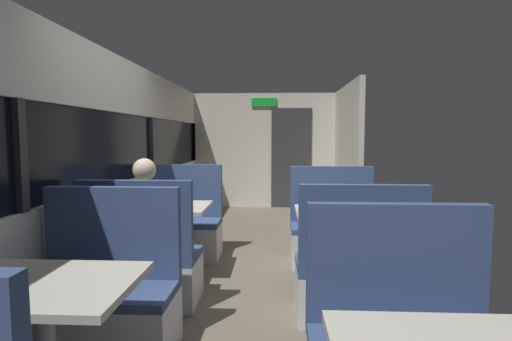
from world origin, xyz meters
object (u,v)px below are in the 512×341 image
(bench_rear_aisle_facing_end, at_px, (357,279))
(coffee_cup_primary, at_px, (2,286))
(dining_table_near_window, at_px, (43,302))
(bench_mid_window_facing_end, at_px, (143,267))
(dining_table_rear_aisle, at_px, (343,221))
(bench_mid_window_facing_entry, at_px, (181,229))
(bench_near_window_facing_entry, at_px, (105,304))
(seated_passenger, at_px, (145,241))
(bench_rear_aisle_facing_entry, at_px, (333,235))
(dining_table_mid_window, at_px, (164,215))

(bench_rear_aisle_facing_end, distance_m, coffee_cup_primary, 2.40)
(dining_table_near_window, bearing_deg, coffee_cup_primary, -115.21)
(bench_mid_window_facing_end, distance_m, bench_rear_aisle_facing_end, 1.80)
(bench_mid_window_facing_end, relative_size, dining_table_rear_aisle, 1.22)
(bench_mid_window_facing_end, bearing_deg, dining_table_near_window, -90.00)
(bench_rear_aisle_facing_end, height_order, coffee_cup_primary, bench_rear_aisle_facing_end)
(dining_table_near_window, xyz_separation_m, bench_mid_window_facing_entry, (0.00, 2.86, -0.31))
(bench_near_window_facing_entry, distance_m, coffee_cup_primary, 0.98)
(bench_mid_window_facing_entry, height_order, seated_passenger, seated_passenger)
(dining_table_rear_aisle, bearing_deg, seated_passenger, -166.58)
(bench_mid_window_facing_entry, bearing_deg, bench_mid_window_facing_end, -90.00)
(dining_table_rear_aisle, height_order, bench_rear_aisle_facing_end, bench_rear_aisle_facing_end)
(dining_table_near_window, height_order, bench_near_window_facing_entry, bench_near_window_facing_entry)
(bench_near_window_facing_entry, bearing_deg, bench_mid_window_facing_end, 90.00)
(bench_rear_aisle_facing_end, xyz_separation_m, bench_rear_aisle_facing_entry, (0.00, 1.40, 0.00))
(dining_table_mid_window, distance_m, bench_rear_aisle_facing_end, 2.03)
(bench_mid_window_facing_entry, bearing_deg, dining_table_mid_window, -90.00)
(dining_table_rear_aisle, bearing_deg, dining_table_mid_window, 173.62)
(dining_table_near_window, distance_m, bench_rear_aisle_facing_entry, 3.22)
(dining_table_near_window, bearing_deg, bench_mid_window_facing_entry, 90.00)
(bench_near_window_facing_entry, bearing_deg, bench_mid_window_facing_entry, 90.00)
(dining_table_near_window, bearing_deg, bench_mid_window_facing_end, 90.00)
(dining_table_rear_aisle, relative_size, coffee_cup_primary, 10.00)
(dining_table_mid_window, relative_size, bench_mid_window_facing_end, 0.82)
(dining_table_rear_aisle, bearing_deg, bench_rear_aisle_facing_end, -90.00)
(dining_table_mid_window, bearing_deg, bench_mid_window_facing_end, -90.00)
(coffee_cup_primary, bearing_deg, bench_near_window_facing_entry, 84.75)
(bench_rear_aisle_facing_entry, height_order, coffee_cup_primary, bench_rear_aisle_facing_entry)
(bench_rear_aisle_facing_entry, bearing_deg, coffee_cup_primary, -123.48)
(bench_rear_aisle_facing_entry, bearing_deg, dining_table_rear_aisle, -90.00)
(bench_rear_aisle_facing_end, bearing_deg, bench_rear_aisle_facing_entry, 90.00)
(dining_table_near_window, xyz_separation_m, coffee_cup_primary, (-0.08, -0.17, 0.15))
(bench_near_window_facing_entry, relative_size, bench_mid_window_facing_end, 1.00)
(coffee_cup_primary, bearing_deg, bench_mid_window_facing_entry, 88.49)
(dining_table_rear_aisle, bearing_deg, bench_mid_window_facing_entry, 153.32)
(dining_table_mid_window, xyz_separation_m, bench_mid_window_facing_end, (0.00, -0.70, -0.31))
(dining_table_near_window, bearing_deg, bench_rear_aisle_facing_entry, 56.04)
(bench_mid_window_facing_entry, bearing_deg, dining_table_near_window, -90.00)
(bench_mid_window_facing_entry, bearing_deg, seated_passenger, -90.00)
(dining_table_mid_window, height_order, dining_table_rear_aisle, same)
(bench_rear_aisle_facing_entry, bearing_deg, bench_mid_window_facing_entry, 173.62)
(bench_mid_window_facing_entry, bearing_deg, dining_table_rear_aisle, -26.68)
(coffee_cup_primary, bearing_deg, bench_mid_window_facing_end, 87.20)
(coffee_cup_primary, bearing_deg, bench_rear_aisle_facing_entry, 56.52)
(bench_near_window_facing_entry, bearing_deg, bench_rear_aisle_facing_entry, 47.57)
(seated_passenger, bearing_deg, dining_table_near_window, -90.00)
(bench_rear_aisle_facing_entry, relative_size, seated_passenger, 0.87)
(dining_table_near_window, relative_size, seated_passenger, 0.71)
(bench_mid_window_facing_end, xyz_separation_m, bench_mid_window_facing_entry, (0.00, 1.40, 0.00))
(seated_passenger, bearing_deg, bench_rear_aisle_facing_end, -8.65)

